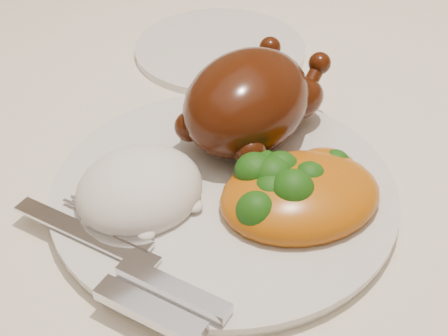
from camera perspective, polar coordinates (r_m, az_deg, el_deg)
dining_table at (r=0.71m, az=-8.16°, el=-1.04°), size 1.60×0.90×0.76m
tablecloth at (r=0.66m, az=-8.74°, el=3.81°), size 1.73×1.03×0.18m
dinner_plate at (r=0.52m, az=0.00°, el=-2.22°), size 0.35×0.35×0.01m
side_plate at (r=0.72m, az=-0.35°, el=10.84°), size 0.22×0.22×0.01m
roast_chicken at (r=0.55m, az=2.36°, el=6.25°), size 0.18×0.14×0.08m
rice_mound at (r=0.50m, az=-7.72°, el=-1.99°), size 0.11×0.10×0.05m
mac_and_cheese at (r=0.50m, az=6.62°, el=-1.94°), size 0.16×0.14×0.05m
cutlery at (r=0.44m, az=-7.82°, el=-9.66°), size 0.08×0.20×0.01m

